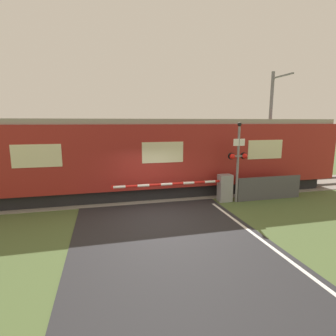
{
  "coord_description": "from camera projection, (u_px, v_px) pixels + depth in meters",
  "views": [
    {
      "loc": [
        -1.89,
        -9.42,
        3.63
      ],
      "look_at": [
        0.9,
        1.89,
        1.56
      ],
      "focal_mm": 28.0,
      "sensor_mm": 36.0,
      "label": 1
    }
  ],
  "objects": [
    {
      "name": "track_bed",
      "position": [
        144.0,
        194.0,
        13.27
      ],
      "size": [
        36.0,
        3.2,
        0.13
      ],
      "color": "gray",
      "rests_on": "ground_plane"
    },
    {
      "name": "train",
      "position": [
        157.0,
        156.0,
        13.1
      ],
      "size": [
        18.86,
        2.79,
        3.75
      ],
      "color": "black",
      "rests_on": "ground_plane"
    },
    {
      "name": "roadside_fence",
      "position": [
        270.0,
        188.0,
        12.32
      ],
      "size": [
        3.27,
        0.06,
        1.1
      ],
      "color": "#4C4C51",
      "rests_on": "ground_plane"
    },
    {
      "name": "catenary_pole",
      "position": [
        270.0,
        124.0,
        16.54
      ],
      "size": [
        0.2,
        1.9,
        6.66
      ],
      "color": "slate",
      "rests_on": "ground_plane"
    },
    {
      "name": "ground_plane",
      "position": [
        157.0,
        217.0,
        10.08
      ],
      "size": [
        80.0,
        80.0,
        0.0
      ],
      "primitive_type": "plane",
      "color": "#4C6033"
    },
    {
      "name": "signal_post",
      "position": [
        238.0,
        158.0,
        11.67
      ],
      "size": [
        0.91,
        0.26,
        3.6
      ],
      "color": "gray",
      "rests_on": "ground_plane"
    },
    {
      "name": "crossing_barrier",
      "position": [
        217.0,
        187.0,
        11.91
      ],
      "size": [
        5.43,
        0.44,
        1.25
      ],
      "color": "gray",
      "rests_on": "ground_plane"
    }
  ]
}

